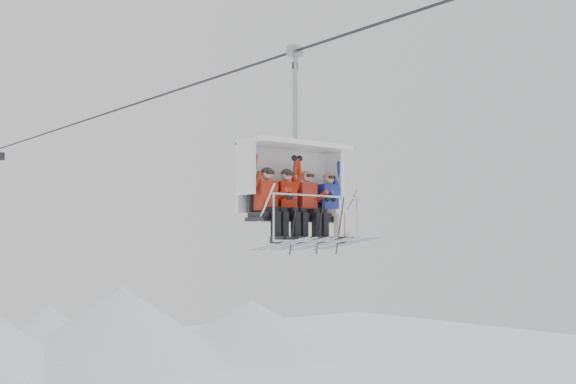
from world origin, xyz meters
TOP-DOWN VIEW (x-y plane):
  - haul_cable at (0.00, 0.00)m, footprint 0.06×50.00m
  - chairlift_carrier at (0.00, -0.11)m, footprint 2.32×1.17m
  - skier_far_left at (-0.77, -0.41)m, footprint 0.40×1.69m
  - skier_center_left at (-0.29, -0.41)m, footprint 0.40×1.69m
  - skier_center_right at (0.23, -0.41)m, footprint 0.40×1.69m
  - skier_far_right at (0.82, -0.41)m, footprint 0.40×1.69m

SIDE VIEW (x-z plane):
  - skier_far_left at x=-0.77m, z-range 9.40..10.99m
  - skier_center_left at x=-0.29m, z-range 9.40..10.99m
  - skier_center_right at x=0.23m, z-range 9.40..10.99m
  - skier_far_right at x=0.82m, z-range 9.40..10.99m
  - chairlift_carrier at x=0.00m, z-range 8.67..12.65m
  - haul_cable at x=0.00m, z-range 13.27..13.33m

